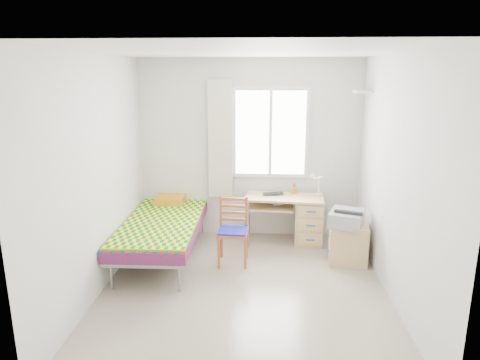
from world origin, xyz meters
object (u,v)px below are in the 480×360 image
Objects in this scene: cabinet at (348,243)px; chair at (234,226)px; desk at (304,217)px; printer at (346,218)px; bed at (164,224)px.

chair is at bearing -170.82° from cabinet.
chair reaches higher than desk.
chair is 1.54× the size of printer.
bed is at bearing -175.99° from cabinet.
bed reaches higher than desk.
printer is (-0.04, -0.02, 0.36)m from cabinet.
desk is 1.32× the size of chair.
printer reaches higher than cabinet.
printer is at bearing -144.52° from cabinet.
chair is at bearing -10.87° from bed.
desk is at bearing 15.18° from bed.
desk reaches higher than cabinet.
printer is (1.43, 0.04, 0.13)m from chair.
bed reaches higher than cabinet.
chair is 1.49m from cabinet.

